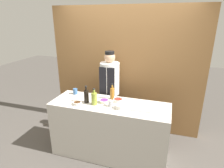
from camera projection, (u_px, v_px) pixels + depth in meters
ground_plane at (110, 153)px, 3.19m from camera, size 14.00×14.00×0.00m
cabinet_wall at (125, 70)px, 3.68m from camera, size 2.93×0.18×2.40m
counter at (110, 129)px, 3.04m from camera, size 1.84×0.63×0.92m
sauce_bowl_red at (118, 100)px, 2.95m from camera, size 0.16×0.16×0.05m
sauce_bowl_purple at (104, 101)px, 2.92m from camera, size 0.15×0.15×0.04m
sauce_bowl_yellow at (120, 106)px, 2.72m from camera, size 0.15×0.15×0.06m
sauce_bowl_brown at (77, 103)px, 2.85m from camera, size 0.13×0.13×0.04m
cutting_board at (146, 108)px, 2.72m from camera, size 0.38×0.25×0.02m
bottle_oil at (94, 98)px, 2.83m from camera, size 0.09×0.09×0.26m
bottle_soy at (86, 96)px, 2.89m from camera, size 0.07×0.07×0.28m
bottle_amber at (112, 93)px, 3.01m from camera, size 0.07×0.07×0.26m
cup_blue at (75, 91)px, 3.23m from camera, size 0.07×0.07×0.10m
cup_steel at (111, 103)px, 2.78m from camera, size 0.07×0.07×0.09m
chef_center at (110, 92)px, 3.43m from camera, size 0.34×0.34×1.64m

